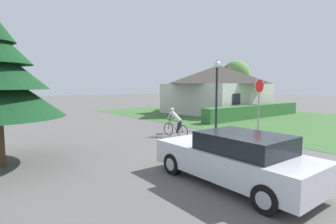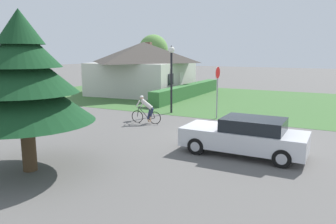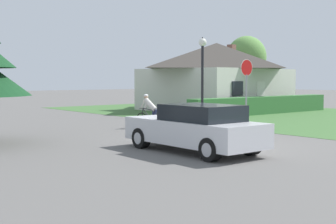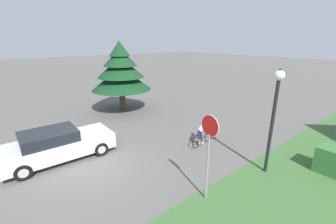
{
  "view_description": "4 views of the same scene",
  "coord_description": "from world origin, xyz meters",
  "px_view_note": "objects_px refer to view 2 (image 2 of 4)",
  "views": [
    {
      "loc": [
        -7.36,
        -5.15,
        2.65
      ],
      "look_at": [
        -0.13,
        4.07,
        1.48
      ],
      "focal_mm": 28.0,
      "sensor_mm": 36.0,
      "label": 1
    },
    {
      "loc": [
        -13.57,
        -3.71,
        3.83
      ],
      "look_at": [
        -0.88,
        2.83,
        1.19
      ],
      "focal_mm": 35.0,
      "sensor_mm": 36.0,
      "label": 2
    },
    {
      "loc": [
        -11.15,
        -10.95,
        2.18
      ],
      "look_at": [
        0.97,
        3.61,
        0.83
      ],
      "focal_mm": 50.0,
      "sensor_mm": 36.0,
      "label": 3
    },
    {
      "loc": [
        8.42,
        -2.69,
        5.15
      ],
      "look_at": [
        -0.88,
        4.82,
        1.3
      ],
      "focal_mm": 24.0,
      "sensor_mm": 36.0,
      "label": 4
    }
  ],
  "objects_px": {
    "cyclist": "(146,110)",
    "deciduous_tree_right": "(153,50)",
    "sedan_left_lane": "(245,136)",
    "cottage_house": "(144,67)",
    "stop_sign": "(217,82)",
    "street_lamp": "(171,66)",
    "conifer_tall_near": "(23,80)"
  },
  "relations": [
    {
      "from": "cyclist",
      "to": "street_lamp",
      "type": "bearing_deg",
      "value": -94.04
    },
    {
      "from": "street_lamp",
      "to": "deciduous_tree_right",
      "type": "distance_m",
      "value": 16.88
    },
    {
      "from": "stop_sign",
      "to": "street_lamp",
      "type": "height_order",
      "value": "street_lamp"
    },
    {
      "from": "sedan_left_lane",
      "to": "deciduous_tree_right",
      "type": "bearing_deg",
      "value": -51.9
    },
    {
      "from": "cyclist",
      "to": "street_lamp",
      "type": "xyz_separation_m",
      "value": [
        3.33,
        0.15,
        2.19
      ]
    },
    {
      "from": "stop_sign",
      "to": "street_lamp",
      "type": "xyz_separation_m",
      "value": [
        0.42,
        3.14,
        0.8
      ]
    },
    {
      "from": "sedan_left_lane",
      "to": "street_lamp",
      "type": "distance_m",
      "value": 9.23
    },
    {
      "from": "cottage_house",
      "to": "conifer_tall_near",
      "type": "bearing_deg",
      "value": -163.97
    },
    {
      "from": "cottage_house",
      "to": "stop_sign",
      "type": "relative_size",
      "value": 3.45
    },
    {
      "from": "street_lamp",
      "to": "conifer_tall_near",
      "type": "distance_m",
      "value": 11.26
    },
    {
      "from": "deciduous_tree_right",
      "to": "street_lamp",
      "type": "bearing_deg",
      "value": -146.43
    },
    {
      "from": "conifer_tall_near",
      "to": "sedan_left_lane",
      "type": "bearing_deg",
      "value": -49.98
    },
    {
      "from": "sedan_left_lane",
      "to": "stop_sign",
      "type": "bearing_deg",
      "value": -61.43
    },
    {
      "from": "deciduous_tree_right",
      "to": "cottage_house",
      "type": "bearing_deg",
      "value": -158.56
    },
    {
      "from": "street_lamp",
      "to": "stop_sign",
      "type": "bearing_deg",
      "value": -97.52
    },
    {
      "from": "cyclist",
      "to": "stop_sign",
      "type": "height_order",
      "value": "stop_sign"
    },
    {
      "from": "deciduous_tree_right",
      "to": "stop_sign",
      "type": "bearing_deg",
      "value": -139.23
    },
    {
      "from": "street_lamp",
      "to": "conifer_tall_near",
      "type": "xyz_separation_m",
      "value": [
        -11.25,
        -0.48,
        0.04
      ]
    },
    {
      "from": "cottage_house",
      "to": "cyclist",
      "type": "bearing_deg",
      "value": -153.12
    },
    {
      "from": "sedan_left_lane",
      "to": "conifer_tall_near",
      "type": "distance_m",
      "value": 7.92
    },
    {
      "from": "cyclist",
      "to": "stop_sign",
      "type": "bearing_deg",
      "value": -142.44
    },
    {
      "from": "stop_sign",
      "to": "deciduous_tree_right",
      "type": "distance_m",
      "value": 19.17
    },
    {
      "from": "cottage_house",
      "to": "cyclist",
      "type": "height_order",
      "value": "cottage_house"
    },
    {
      "from": "cyclist",
      "to": "stop_sign",
      "type": "xyz_separation_m",
      "value": [
        2.91,
        -2.99,
        1.39
      ]
    },
    {
      "from": "street_lamp",
      "to": "deciduous_tree_right",
      "type": "height_order",
      "value": "deciduous_tree_right"
    },
    {
      "from": "cyclist",
      "to": "deciduous_tree_right",
      "type": "height_order",
      "value": "deciduous_tree_right"
    },
    {
      "from": "stop_sign",
      "to": "conifer_tall_near",
      "type": "bearing_deg",
      "value": -11.77
    },
    {
      "from": "cyclist",
      "to": "deciduous_tree_right",
      "type": "bearing_deg",
      "value": -68.05
    },
    {
      "from": "cyclist",
      "to": "deciduous_tree_right",
      "type": "distance_m",
      "value": 20.04
    },
    {
      "from": "cottage_house",
      "to": "cyclist",
      "type": "xyz_separation_m",
      "value": [
        -11.47,
        -7.15,
        -1.71
      ]
    },
    {
      "from": "sedan_left_lane",
      "to": "cyclist",
      "type": "bearing_deg",
      "value": -25.66
    },
    {
      "from": "stop_sign",
      "to": "cyclist",
      "type": "bearing_deg",
      "value": -43.76
    }
  ]
}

